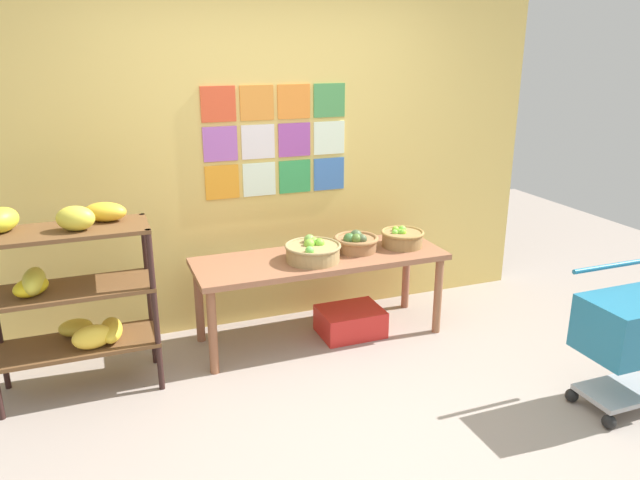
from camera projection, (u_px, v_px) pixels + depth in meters
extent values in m
plane|color=gray|center=(361.00, 435.00, 3.35)|extent=(9.31, 9.31, 0.00)
cube|color=#E0C163|center=(268.00, 127.00, 4.39)|extent=(4.34, 0.06, 2.97)
cube|color=#E24D2B|center=(218.00, 104.00, 4.18)|extent=(0.24, 0.01, 0.24)
cube|color=orange|center=(257.00, 103.00, 4.27)|extent=(0.24, 0.01, 0.24)
cube|color=orange|center=(294.00, 102.00, 4.37)|extent=(0.24, 0.01, 0.24)
cube|color=#45914D|center=(329.00, 100.00, 4.46)|extent=(0.24, 0.01, 0.24)
cube|color=#A65AB6|center=(220.00, 144.00, 4.26)|extent=(0.24, 0.01, 0.24)
cube|color=silver|center=(258.00, 142.00, 4.36)|extent=(0.24, 0.01, 0.24)
cube|color=purple|center=(294.00, 140.00, 4.45)|extent=(0.24, 0.01, 0.24)
cube|color=silver|center=(329.00, 138.00, 4.54)|extent=(0.24, 0.01, 0.24)
cube|color=orange|center=(222.00, 182.00, 4.35)|extent=(0.24, 0.01, 0.24)
cube|color=silver|center=(259.00, 179.00, 4.44)|extent=(0.24, 0.01, 0.24)
cube|color=green|center=(295.00, 177.00, 4.53)|extent=(0.24, 0.01, 0.24)
cube|color=#3B6EBC|center=(329.00, 174.00, 4.63)|extent=(0.24, 0.01, 0.24)
cylinder|color=black|center=(155.00, 312.00, 3.65)|extent=(0.04, 0.04, 1.05)
cylinder|color=black|center=(149.00, 291.00, 3.96)|extent=(0.04, 0.04, 1.05)
cube|color=brown|center=(80.00, 344.00, 3.72)|extent=(0.94, 0.39, 0.03)
ellipsoid|color=yellow|center=(92.00, 337.00, 3.63)|extent=(0.25, 0.15, 0.15)
ellipsoid|color=yellow|center=(76.00, 327.00, 3.80)|extent=(0.21, 0.15, 0.10)
ellipsoid|color=yellow|center=(111.00, 330.00, 3.74)|extent=(0.16, 0.29, 0.12)
cube|color=brown|center=(72.00, 290.00, 3.61)|extent=(0.94, 0.39, 0.02)
ellipsoid|color=yellow|center=(31.00, 287.00, 3.48)|extent=(0.26, 0.25, 0.11)
ellipsoid|color=gold|center=(34.00, 281.00, 3.50)|extent=(0.15, 0.28, 0.15)
cube|color=brown|center=(64.00, 231.00, 3.49)|extent=(0.94, 0.39, 0.02)
ellipsoid|color=yellow|center=(0.00, 220.00, 3.42)|extent=(0.27, 0.28, 0.14)
ellipsoid|color=yellow|center=(75.00, 218.00, 3.45)|extent=(0.25, 0.21, 0.14)
ellipsoid|color=yellow|center=(105.00, 212.00, 3.63)|extent=(0.29, 0.23, 0.12)
cube|color=#925C41|center=(320.00, 259.00, 4.31)|extent=(1.79, 0.61, 0.04)
cylinder|color=#945B3E|center=(213.00, 332.00, 3.90)|extent=(0.06, 0.06, 0.59)
cylinder|color=#925D3F|center=(438.00, 295.00, 4.47)|extent=(0.06, 0.06, 0.59)
cylinder|color=#92583D|center=(199.00, 303.00, 4.34)|extent=(0.06, 0.06, 0.59)
cylinder|color=#945840|center=(406.00, 273.00, 4.91)|extent=(0.06, 0.06, 0.59)
cylinder|color=olive|center=(402.00, 239.00, 4.50)|extent=(0.30, 0.30, 0.11)
torus|color=#A17B41|center=(403.00, 232.00, 4.48)|extent=(0.32, 0.32, 0.02)
sphere|color=#86CA36|center=(396.00, 229.00, 4.52)|extent=(0.05, 0.05, 0.05)
sphere|color=#75BD3B|center=(400.00, 232.00, 4.47)|extent=(0.05, 0.05, 0.05)
sphere|color=#7ED342|center=(395.00, 233.00, 4.46)|extent=(0.05, 0.05, 0.05)
sphere|color=#83CE2E|center=(403.00, 232.00, 4.46)|extent=(0.05, 0.05, 0.05)
sphere|color=#6FC832|center=(402.00, 232.00, 4.46)|extent=(0.05, 0.05, 0.05)
sphere|color=#76C13F|center=(402.00, 229.00, 4.54)|extent=(0.06, 0.06, 0.06)
cylinder|color=#A48854|center=(313.00, 253.00, 4.20)|extent=(0.37, 0.37, 0.11)
torus|color=#9D8554|center=(313.00, 246.00, 4.18)|extent=(0.39, 0.39, 0.02)
sphere|color=#67C24A|center=(310.00, 251.00, 4.05)|extent=(0.06, 0.06, 0.06)
sphere|color=#79AE4B|center=(309.00, 240.00, 4.25)|extent=(0.08, 0.08, 0.08)
sphere|color=#7AB33C|center=(314.00, 242.00, 4.23)|extent=(0.07, 0.07, 0.07)
sphere|color=#6FAF37|center=(311.00, 243.00, 4.23)|extent=(0.07, 0.07, 0.07)
sphere|color=#7BBC37|center=(309.00, 244.00, 4.19)|extent=(0.08, 0.08, 0.08)
sphere|color=#74C033|center=(319.00, 243.00, 4.21)|extent=(0.07, 0.07, 0.07)
cylinder|color=#986A42|center=(356.00, 245.00, 4.40)|extent=(0.30, 0.30, 0.09)
torus|color=#986C40|center=(356.00, 239.00, 4.39)|extent=(0.33, 0.33, 0.03)
sphere|color=#465D38|center=(356.00, 236.00, 4.38)|extent=(0.09, 0.09, 0.09)
sphere|color=#4F712C|center=(356.00, 239.00, 4.33)|extent=(0.08, 0.08, 0.08)
sphere|color=#3B6B33|center=(349.00, 239.00, 4.35)|extent=(0.09, 0.09, 0.09)
sphere|color=#495A37|center=(362.00, 239.00, 4.34)|extent=(0.07, 0.07, 0.07)
cube|color=red|center=(350.00, 321.00, 4.50)|extent=(0.46, 0.35, 0.20)
sphere|color=black|center=(609.00, 422.00, 3.40)|extent=(0.08, 0.08, 0.08)
sphere|color=black|center=(572.00, 395.00, 3.66)|extent=(0.08, 0.08, 0.08)
sphere|color=black|center=(632.00, 380.00, 3.82)|extent=(0.08, 0.08, 0.08)
cube|color=#A5A8AD|center=(622.00, 391.00, 3.60)|extent=(0.50, 0.31, 0.03)
cube|color=#1F6D90|center=(634.00, 325.00, 3.46)|extent=(0.58, 0.39, 0.32)
cylinder|color=#1F6D90|center=(611.00, 266.00, 3.57)|extent=(0.55, 0.03, 0.03)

